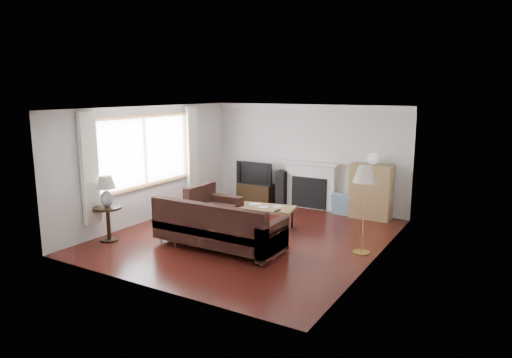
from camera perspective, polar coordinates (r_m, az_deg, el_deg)
The scene contains 17 objects.
room at distance 8.74m, azimuth -1.00°, elevation 0.64°, with size 5.10×5.60×2.54m.
window at distance 10.04m, azimuth -13.65°, elevation 3.41°, with size 0.12×2.74×1.54m, color #996738.
curtain_near at distance 9.00m, azimuth -20.10°, elevation 1.24°, with size 0.10×0.35×2.10m, color white.
curtain_far at distance 11.15m, azimuth -8.00°, elevation 3.57°, with size 0.10×0.35×2.10m, color white.
fireplace at distance 11.11m, azimuth 6.82°, elevation -0.75°, with size 1.40×0.26×1.15m, color white.
tv_stand at distance 11.70m, azimuth 0.03°, elevation -1.76°, with size 0.95×0.43×0.48m, color black.
television at distance 11.59m, azimuth 0.03°, elevation 0.80°, with size 1.01×0.13×0.58m, color black.
speaker_left at distance 11.36m, azimuth 3.30°, elevation -1.14°, with size 0.24×0.29×0.87m, color black.
speaker_right at distance 10.64m, azimuth 12.67°, elevation -2.39°, with size 0.23×0.27×0.81m, color black.
bookshelf at distance 10.47m, azimuth 14.20°, elevation -1.53°, with size 0.89×0.42×1.22m, color #997747.
globe_lamp at distance 10.34m, azimuth 14.40°, elevation 2.46°, with size 0.25×0.25×0.25m, color white.
sectional_sofa at distance 8.32m, azimuth -4.67°, elevation -5.83°, with size 2.59×1.89×0.84m, color black.
coffee_table at distance 9.49m, azimuth 1.14°, elevation -4.83°, with size 1.19×0.65×0.46m, color olive.
footstool at distance 9.97m, azimuth -10.88°, elevation -4.58°, with size 0.42×0.42×0.35m, color black.
floor_lamp at distance 8.13m, azimuth 13.28°, elevation -3.82°, with size 0.40×0.40×1.57m, color #B3833E.
side_table at distance 9.14m, azimuth -17.96°, elevation -5.35°, with size 0.53×0.53×0.67m, color black.
table_lamp at distance 8.99m, azimuth -18.20°, elevation -1.52°, with size 0.36×0.36×0.58m, color silver.
Camera 1 is at (4.50, -7.33, 2.82)m, focal length 32.00 mm.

